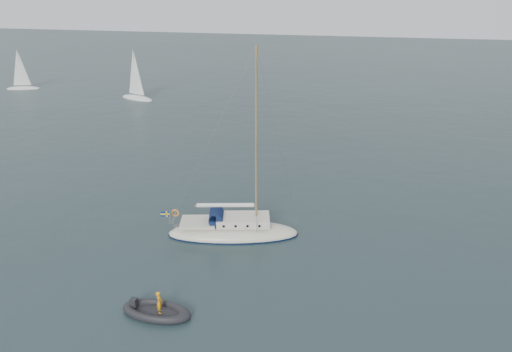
# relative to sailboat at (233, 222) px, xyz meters

# --- Properties ---
(ground) EXTENTS (300.00, 300.00, 0.00)m
(ground) POSITION_rel_sailboat_xyz_m (3.76, -1.09, -1.01)
(ground) COLOR black
(ground) RESTS_ON ground
(sailboat) EXTENTS (9.41, 2.82, 13.40)m
(sailboat) POSITION_rel_sailboat_xyz_m (0.00, 0.00, 0.00)
(sailboat) COLOR beige
(sailboat) RESTS_ON ground
(dinghy) EXTENTS (2.74, 1.24, 0.39)m
(dinghy) POSITION_rel_sailboat_xyz_m (-3.05, -0.37, -0.84)
(dinghy) COLOR #515156
(dinghy) RESTS_ON ground
(rib) EXTENTS (3.83, 1.74, 1.44)m
(rib) POSITION_rel_sailboat_xyz_m (-1.37, -9.52, -0.79)
(rib) COLOR black
(rib) RESTS_ON ground
(distant_yacht_c) EXTENTS (6.28, 3.35, 8.32)m
(distant_yacht_c) POSITION_rel_sailboat_xyz_m (-26.95, 38.99, 2.54)
(distant_yacht_c) COLOR silver
(distant_yacht_c) RESTS_ON ground
(distant_yacht_a) EXTENTS (5.43, 2.90, 7.20)m
(distant_yacht_a) POSITION_rel_sailboat_xyz_m (-48.99, 41.46, 2.06)
(distant_yacht_a) COLOR silver
(distant_yacht_a) RESTS_ON ground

